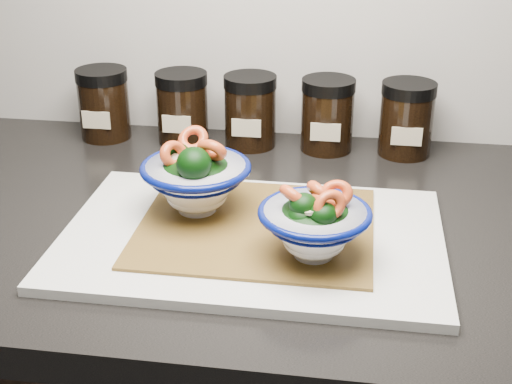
# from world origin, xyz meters

# --- Properties ---
(countertop) EXTENTS (3.50, 0.60, 0.04)m
(countertop) POSITION_xyz_m (0.00, 1.45, 0.88)
(countertop) COLOR black
(countertop) RESTS_ON cabinet
(cutting_board) EXTENTS (0.45, 0.30, 0.01)m
(cutting_board) POSITION_xyz_m (-0.04, 1.38, 0.91)
(cutting_board) COLOR silver
(cutting_board) RESTS_ON countertop
(bamboo_mat) EXTENTS (0.28, 0.24, 0.00)m
(bamboo_mat) POSITION_xyz_m (-0.03, 1.40, 0.91)
(bamboo_mat) COLOR olive
(bamboo_mat) RESTS_ON cutting_board
(bowl_left) EXTENTS (0.14, 0.14, 0.11)m
(bowl_left) POSITION_xyz_m (-0.11, 1.42, 0.96)
(bowl_left) COLOR white
(bowl_left) RESTS_ON bamboo_mat
(bowl_right) EXTENTS (0.13, 0.13, 0.10)m
(bowl_right) POSITION_xyz_m (0.04, 1.33, 0.96)
(bowl_right) COLOR white
(bowl_right) RESTS_ON bamboo_mat
(spice_jar_a) EXTENTS (0.08, 0.08, 0.11)m
(spice_jar_a) POSITION_xyz_m (-0.32, 1.69, 0.96)
(spice_jar_a) COLOR black
(spice_jar_a) RESTS_ON countertop
(spice_jar_b) EXTENTS (0.08, 0.08, 0.11)m
(spice_jar_b) POSITION_xyz_m (-0.20, 1.69, 0.96)
(spice_jar_b) COLOR black
(spice_jar_b) RESTS_ON countertop
(spice_jar_c) EXTENTS (0.08, 0.08, 0.11)m
(spice_jar_c) POSITION_xyz_m (-0.09, 1.69, 0.96)
(spice_jar_c) COLOR black
(spice_jar_c) RESTS_ON countertop
(spice_jar_d) EXTENTS (0.08, 0.08, 0.11)m
(spice_jar_d) POSITION_xyz_m (0.03, 1.69, 0.96)
(spice_jar_d) COLOR black
(spice_jar_d) RESTS_ON countertop
(spice_jar_e) EXTENTS (0.08, 0.08, 0.11)m
(spice_jar_e) POSITION_xyz_m (0.15, 1.69, 0.96)
(spice_jar_e) COLOR black
(spice_jar_e) RESTS_ON countertop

